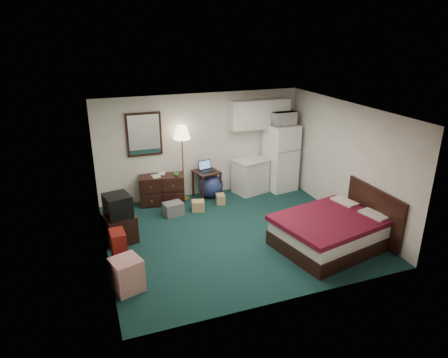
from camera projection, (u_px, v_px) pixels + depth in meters
name	position (u px, v px, depth m)	size (l,w,h in m)	color
floor	(235.00, 233.00, 8.10)	(5.00, 4.50, 0.01)	black
ceiling	(236.00, 111.00, 7.21)	(5.00, 4.50, 0.01)	beige
walls	(235.00, 176.00, 7.65)	(5.01, 4.51, 2.50)	beige
mirror	(144.00, 134.00, 9.03)	(0.80, 0.06, 1.00)	white
upper_cabinets	(260.00, 114.00, 9.69)	(1.50, 0.35, 0.70)	silver
headboard	(374.00, 213.00, 7.73)	(0.06, 1.56, 1.00)	black
dresser	(162.00, 190.00, 9.37)	(1.02, 0.46, 0.70)	black
floor_lamp	(183.00, 164.00, 9.41)	(0.39, 0.39, 1.82)	#B89E46
desk	(207.00, 185.00, 9.68)	(0.55, 0.55, 0.69)	black
exercise_ball	(211.00, 185.00, 9.75)	(0.61, 0.61, 0.61)	navy
kitchen_counter	(250.00, 176.00, 10.00)	(0.76, 0.58, 0.83)	silver
fridge	(281.00, 157.00, 10.09)	(0.69, 0.69, 1.68)	white
bed	(329.00, 232.00, 7.50)	(1.88, 1.46, 0.60)	#460F20
tv_stand	(120.00, 228.00, 7.74)	(0.55, 0.60, 0.55)	black
suitcase	(119.00, 247.00, 6.97)	(0.24, 0.38, 0.62)	maroon
retail_box	(127.00, 275.00, 6.27)	(0.44, 0.44, 0.55)	beige
file_bin	(173.00, 209.00, 8.85)	(0.41, 0.31, 0.29)	slate
cardboard_box_a	(198.00, 206.00, 9.06)	(0.28, 0.24, 0.24)	#9A855E
cardboard_box_b	(220.00, 199.00, 9.43)	(0.20, 0.24, 0.24)	#9A855E
laptop	(207.00, 167.00, 9.51)	(0.34, 0.28, 0.23)	black
crt_tv	(118.00, 206.00, 7.52)	(0.47, 0.50, 0.43)	black
microwave	(283.00, 117.00, 9.71)	(0.60, 0.33, 0.41)	white
book_a	(152.00, 172.00, 9.10)	(0.18, 0.02, 0.24)	#9A855E
book_b	(158.00, 170.00, 9.31)	(0.16, 0.02, 0.22)	#9A855E
mug	(176.00, 173.00, 9.21)	(0.12, 0.10, 0.12)	#4D843F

